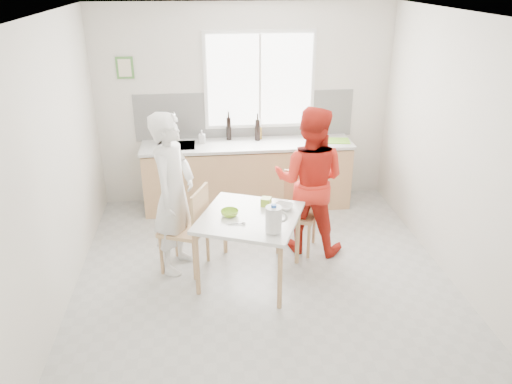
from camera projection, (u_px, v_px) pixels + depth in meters
ground at (265, 283)px, 5.32m from camera, size 4.50×4.50×0.00m
room_shell at (266, 135)px, 4.65m from camera, size 4.50×4.50×4.50m
window at (260, 80)px, 6.66m from camera, size 1.50×0.06×1.30m
backsplash at (245, 115)px, 6.85m from camera, size 3.00×0.02×0.65m
picture_frame at (125, 68)px, 6.41m from camera, size 0.22×0.03×0.28m
kitchen_counter at (247, 177)px, 6.92m from camera, size 2.84×0.64×1.37m
dining_table at (250, 223)px, 5.15m from camera, size 1.27×1.27×0.75m
chair_left at (190, 226)px, 5.37m from camera, size 0.59×0.59×0.97m
chair_far at (298, 208)px, 5.85m from camera, size 0.55×0.55×0.92m
person_white at (173, 194)px, 5.27m from camera, size 0.64×0.76×1.78m
person_red at (310, 181)px, 5.66m from camera, size 1.02×0.92×1.73m
bowl_green at (230, 213)px, 5.11m from camera, size 0.24×0.24×0.06m
bowl_white at (284, 207)px, 5.25m from camera, size 0.26×0.26×0.05m
milk_jug at (274, 219)px, 4.73m from camera, size 0.22×0.16×0.28m
green_box at (266, 202)px, 5.32m from camera, size 0.13×0.13×0.09m
spoon at (236, 224)px, 4.94m from camera, size 0.16×0.02×0.01m
cutting_board at (336, 141)px, 6.78m from camera, size 0.38×0.29×0.01m
wine_bottle_a at (229, 128)px, 6.78m from camera, size 0.07×0.07×0.32m
wine_bottle_b at (258, 130)px, 6.76m from camera, size 0.07×0.07×0.30m
jar_amber at (260, 133)px, 6.84m from camera, size 0.06×0.06×0.16m
soap_bottle at (202, 137)px, 6.68m from camera, size 0.09×0.09×0.18m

